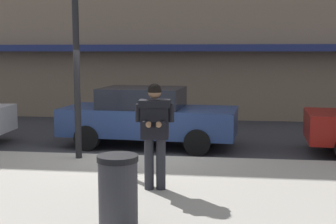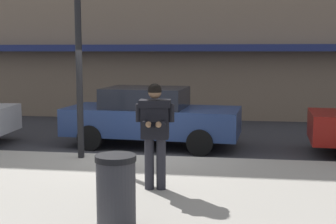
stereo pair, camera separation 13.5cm
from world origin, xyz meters
name	(u,v)px [view 2 (the right image)]	position (x,y,z in m)	size (l,w,h in m)	color
ground_plane	(133,159)	(0.00, 0.00, 0.00)	(80.00, 80.00, 0.00)	#333338
sidewalk	(153,194)	(1.00, -2.85, 0.07)	(32.00, 5.30, 0.14)	#A8A399
curb_paint_line	(176,160)	(1.00, 0.05, 0.00)	(28.00, 0.12, 0.01)	silver
parked_sedan_mid	(151,116)	(0.13, 1.52, 0.79)	(4.62, 2.17, 1.54)	navy
man_texting_on_phone	(155,125)	(1.02, -2.77, 1.25)	(0.65, 0.61, 1.81)	#23232B
street_lamp_post	(78,20)	(-1.03, -0.65, 3.14)	(0.36, 0.36, 4.88)	black
trash_bin	(116,191)	(0.82, -4.55, 0.63)	(0.55, 0.55, 0.98)	#38383D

